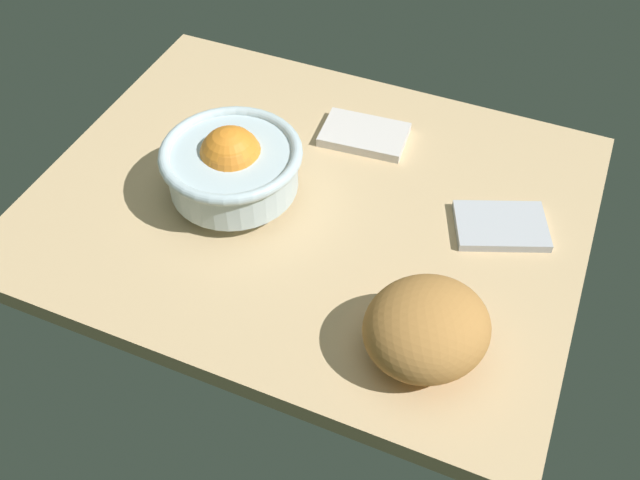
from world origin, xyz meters
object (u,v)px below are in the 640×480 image
(napkin_folded, at_px, (501,226))
(napkin_spare, at_px, (364,135))
(fruit_bowl, at_px, (232,164))
(bread_loaf, at_px, (427,328))

(napkin_folded, relative_size, napkin_spare, 0.95)
(fruit_bowl, bearing_deg, bread_loaf, -24.82)
(fruit_bowl, bearing_deg, napkin_spare, 55.94)
(napkin_spare, bearing_deg, fruit_bowl, -124.06)
(napkin_spare, bearing_deg, bread_loaf, -59.56)
(napkin_folded, bearing_deg, napkin_spare, 155.81)
(fruit_bowl, height_order, napkin_spare, fruit_bowl)
(fruit_bowl, distance_m, bread_loaf, 0.36)
(bread_loaf, bearing_deg, fruit_bowl, 155.18)
(fruit_bowl, xyz_separation_m, bread_loaf, (0.33, -0.15, -0.01))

